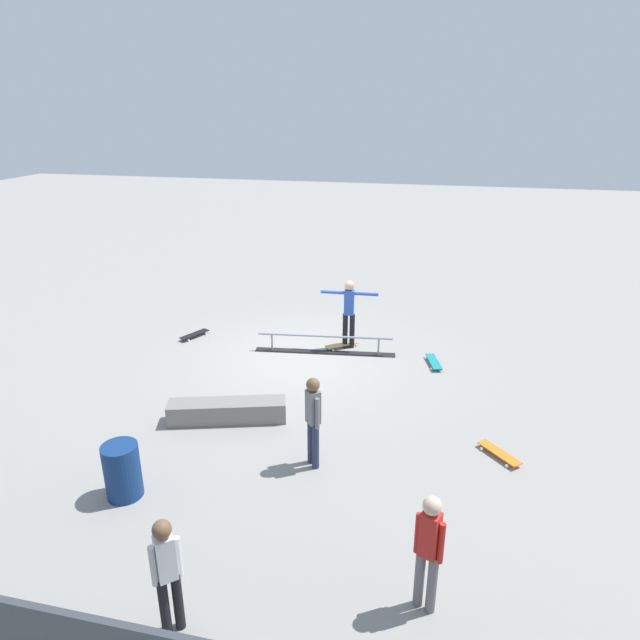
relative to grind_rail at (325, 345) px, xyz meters
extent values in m
plane|color=gray|center=(0.47, 0.41, -0.19)|extent=(60.00, 60.00, 0.00)
cube|color=black|center=(0.00, 0.00, -0.18)|extent=(3.26, 0.62, 0.01)
cylinder|color=gray|center=(-1.23, -0.14, 0.01)|extent=(0.04, 0.04, 0.41)
cylinder|color=gray|center=(1.23, 0.14, 0.01)|extent=(0.04, 0.04, 0.41)
cylinder|color=gray|center=(0.00, 0.00, 0.22)|extent=(3.08, 0.41, 0.05)
cube|color=gray|center=(1.09, 3.31, 0.00)|extent=(2.16, 1.03, 0.38)
cylinder|color=black|center=(-0.56, -0.44, 0.23)|extent=(0.13, 0.13, 0.83)
cylinder|color=black|center=(-0.40, -0.43, 0.23)|extent=(0.13, 0.13, 0.83)
cube|color=#2D51B7|center=(-0.48, -0.43, 0.94)|extent=(0.23, 0.20, 0.59)
sphere|color=tan|center=(-0.48, -0.43, 1.34)|extent=(0.23, 0.23, 0.23)
cylinder|color=#2D51B7|center=(-0.86, -0.45, 1.16)|extent=(0.56, 0.10, 0.08)
cylinder|color=#2D51B7|center=(-0.09, -0.41, 1.16)|extent=(0.56, 0.10, 0.08)
cube|color=tan|center=(-0.33, -0.35, -0.11)|extent=(0.76, 0.65, 0.02)
cylinder|color=white|center=(-0.18, -0.10, -0.16)|extent=(0.06, 0.06, 0.05)
cylinder|color=white|center=(-0.04, -0.28, -0.16)|extent=(0.06, 0.06, 0.05)
cylinder|color=white|center=(-0.61, -0.43, -0.16)|extent=(0.06, 0.06, 0.05)
cylinder|color=white|center=(-0.47, -0.61, -0.16)|extent=(0.06, 0.06, 0.05)
cylinder|color=slate|center=(-2.54, 6.62, 0.20)|extent=(0.15, 0.15, 0.78)
cylinder|color=slate|center=(-2.68, 6.68, 0.20)|extent=(0.15, 0.15, 0.78)
cube|color=red|center=(-2.61, 6.65, 0.86)|extent=(0.25, 0.24, 0.55)
sphere|color=beige|center=(-2.61, 6.65, 1.24)|extent=(0.21, 0.21, 0.21)
cylinder|color=red|center=(-2.49, 6.60, 0.81)|extent=(0.09, 0.09, 0.52)
cylinder|color=red|center=(-2.74, 6.70, 0.81)|extent=(0.09, 0.09, 0.52)
cylinder|color=#2D3351|center=(-0.69, 4.22, 0.20)|extent=(0.16, 0.16, 0.78)
cylinder|color=#2D3351|center=(-0.80, 4.34, 0.20)|extent=(0.16, 0.16, 0.78)
cube|color=slate|center=(-0.75, 4.28, 0.87)|extent=(0.27, 0.27, 0.55)
sphere|color=brown|center=(-0.75, 4.28, 1.25)|extent=(0.21, 0.21, 0.21)
cylinder|color=slate|center=(-0.65, 4.17, 0.82)|extent=(0.10, 0.10, 0.52)
cylinder|color=slate|center=(-0.84, 4.38, 0.82)|extent=(0.10, 0.10, 0.52)
cylinder|color=black|center=(0.11, 7.61, 0.18)|extent=(0.15, 0.15, 0.75)
cylinder|color=black|center=(0.00, 7.51, 0.18)|extent=(0.15, 0.15, 0.75)
cube|color=white|center=(0.05, 7.56, 0.82)|extent=(0.26, 0.26, 0.53)
sphere|color=brown|center=(0.05, 7.56, 1.19)|extent=(0.20, 0.20, 0.20)
cylinder|color=white|center=(0.15, 7.64, 0.78)|extent=(0.10, 0.10, 0.50)
cylinder|color=white|center=(-0.05, 7.47, 0.78)|extent=(0.10, 0.10, 0.50)
cube|color=black|center=(3.34, -0.19, -0.11)|extent=(0.53, 0.81, 0.02)
cylinder|color=white|center=(3.36, 0.11, -0.16)|extent=(0.05, 0.06, 0.05)
cylinder|color=white|center=(3.56, 0.01, -0.16)|extent=(0.05, 0.06, 0.05)
cylinder|color=white|center=(3.12, -0.38, -0.16)|extent=(0.05, 0.06, 0.05)
cylinder|color=white|center=(3.33, -0.48, -0.16)|extent=(0.05, 0.06, 0.05)
cube|color=teal|center=(-2.49, 0.10, -0.11)|extent=(0.41, 0.82, 0.02)
cylinder|color=white|center=(-2.31, -0.13, -0.16)|extent=(0.04, 0.06, 0.05)
cylinder|color=white|center=(-2.53, -0.19, -0.16)|extent=(0.04, 0.06, 0.05)
cylinder|color=white|center=(-2.46, 0.39, -0.16)|extent=(0.04, 0.06, 0.05)
cylinder|color=white|center=(-2.68, 0.33, -0.16)|extent=(0.04, 0.06, 0.05)
cube|color=orange|center=(-3.67, 3.40, -0.11)|extent=(0.69, 0.72, 0.02)
cylinder|color=white|center=(-3.94, 3.52, -0.16)|extent=(0.06, 0.06, 0.05)
cylinder|color=white|center=(-3.77, 3.67, -0.16)|extent=(0.06, 0.06, 0.05)
cylinder|color=white|center=(-3.57, 3.12, -0.16)|extent=(0.06, 0.06, 0.05)
cylinder|color=white|center=(-3.40, 3.28, -0.16)|extent=(0.06, 0.06, 0.05)
cylinder|color=navy|center=(1.79, 5.61, 0.23)|extent=(0.53, 0.53, 0.85)
camera|label=1|loc=(-2.52, 11.63, 5.23)|focal=31.52mm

